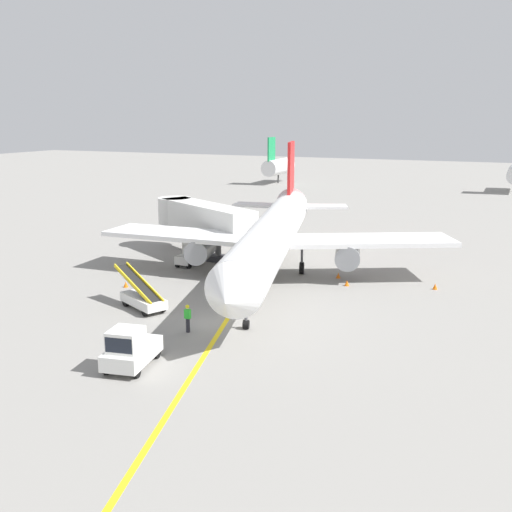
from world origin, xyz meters
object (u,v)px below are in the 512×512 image
Objects in this scene: safety_cone_nose_right at (435,286)px; safety_cone_wingtip_left at (338,275)px; ground_crew_marshaller at (188,317)px; safety_cone_nose_left at (126,284)px; pushback_tug at (130,349)px; jet_bridge at (199,217)px; baggage_tug_near_wing at (189,255)px; safety_cone_wingtip_right at (347,283)px; airliner at (273,235)px; belt_loader_forward_hold at (142,297)px.

safety_cone_wingtip_left is (-7.45, 0.15, 0.00)m from safety_cone_nose_right.
ground_crew_marshaller is 3.86× the size of safety_cone_nose_left.
pushback_tug reaches higher than safety_cone_nose_left.
jet_bridge reaches higher than pushback_tug.
baggage_tug_near_wing is 16.44m from ground_crew_marshaller.
safety_cone_wingtip_right is at bearing -16.77° from jet_bridge.
pushback_tug is at bearing -67.64° from baggage_tug_near_wing.
airliner is 2.79× the size of jet_bridge.
ground_crew_marshaller is (0.19, -13.54, -2.51)m from airliner.
jet_bridge reaches higher than safety_cone_nose_right.
safety_cone_nose_right is 6.46m from safety_cone_wingtip_right.
jet_bridge is 14.75m from safety_cone_wingtip_left.
safety_cone_nose_left is (-0.91, -7.83, -0.71)m from baggage_tug_near_wing.
safety_cone_wingtip_right is (-6.22, -1.74, 0.00)m from safety_cone_nose_right.
ground_crew_marshaller is at bearing -106.83° from safety_cone_wingtip_left.
belt_loader_forward_hold reaches higher than pushback_tug.
jet_bridge is 3.22× the size of pushback_tug.
pushback_tug is 8.82× the size of safety_cone_wingtip_right.
safety_cone_nose_right is (20.33, 1.04, -0.71)m from baggage_tug_near_wing.
ground_crew_marshaller is 16.14m from safety_cone_wingtip_left.
safety_cone_nose_left is at bearing -154.62° from safety_cone_wingtip_right.
pushback_tug is 1.61× the size of baggage_tug_near_wing.
pushback_tug is 5.65m from ground_crew_marshaller.
airliner is 79.16× the size of safety_cone_wingtip_right.
pushback_tug is 2.28× the size of ground_crew_marshaller.
baggage_tug_near_wing is at bearing -177.06° from safety_cone_nose_right.
belt_loader_forward_hold is 11.44× the size of safety_cone_wingtip_right.
safety_cone_wingtip_left is 1.00× the size of safety_cone_wingtip_right.
airliner is at bearing -4.99° from baggage_tug_near_wing.
belt_loader_forward_hold reaches higher than safety_cone_nose_left.
safety_cone_nose_right is (12.15, 20.93, -0.77)m from pushback_tug.
airliner is 8.97× the size of pushback_tug.
ground_crew_marshaller is at bearing 89.62° from pushback_tug.
safety_cone_nose_right is at bearing 59.86° from pushback_tug.
safety_cone_wingtip_left is at bearing 77.42° from pushback_tug.
safety_cone_nose_right is at bearing 8.07° from airliner.
airliner reaches higher than ground_crew_marshaller.
baggage_tug_near_wing is 7.91m from safety_cone_nose_left.
baggage_tug_near_wing is 0.48× the size of belt_loader_forward_hold.
baggage_tug_near_wing is 1.42× the size of ground_crew_marshaller.
baggage_tug_near_wing is at bearing 177.16° from safety_cone_wingtip_right.
safety_cone_nose_right is at bearing -7.61° from jet_bridge.
airliner reaches higher than jet_bridge.
pushback_tug is 8.82× the size of safety_cone_nose_left.
jet_bridge reaches higher than baggage_tug_near_wing.
airliner reaches higher than belt_loader_forward_hold.
belt_loader_forward_hold reaches higher than ground_crew_marshaller.
safety_cone_wingtip_right is at bearing 25.38° from safety_cone_nose_left.
airliner is 14.46× the size of baggage_tug_near_wing.
pushback_tug is (9.40, -23.81, -2.55)m from jet_bridge.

